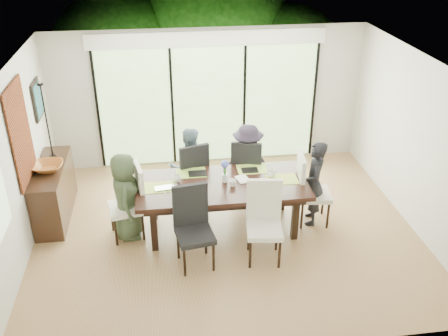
{
  "coord_description": "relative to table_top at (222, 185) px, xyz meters",
  "views": [
    {
      "loc": [
        -0.93,
        -6.58,
        4.64
      ],
      "look_at": [
        0.0,
        0.25,
        1.0
      ],
      "focal_mm": 40.0,
      "sensor_mm": 36.0,
      "label": 1
    }
  ],
  "objects": [
    {
      "name": "chair_near_left",
      "position": [
        -0.5,
        -0.87,
        -0.19
      ],
      "size": [
        0.58,
        0.58,
        1.21
      ],
      "primitive_type": null,
      "rotation": [
        0.0,
        0.0,
        0.16
      ],
      "color": "black",
      "rests_on": "floor"
    },
    {
      "name": "mullion_b",
      "position": [
        -0.64,
        2.39,
        0.41
      ],
      "size": [
        0.05,
        0.04,
        2.3
      ],
      "primitive_type": "cube",
      "color": "black",
      "rests_on": "wall_back"
    },
    {
      "name": "placemat_right",
      "position": [
        0.95,
        0.0,
        0.04
      ],
      "size": [
        0.49,
        0.35,
        0.01
      ],
      "primitive_type": "cube",
      "color": "#A3B841",
      "rests_on": "table_top"
    },
    {
      "name": "candlestick_pan",
      "position": [
        -2.7,
        1.11,
        1.39
      ],
      "size": [
        0.1,
        0.1,
        0.03
      ],
      "primitive_type": "cylinder",
      "color": "black",
      "rests_on": "sideboard"
    },
    {
      "name": "table_leg_br",
      "position": [
        1.08,
        0.43,
        -0.41
      ],
      "size": [
        0.1,
        0.1,
        0.76
      ],
      "primitive_type": "cube",
      "color": "black",
      "rests_on": "floor"
    },
    {
      "name": "laptop",
      "position": [
        -0.85,
        -0.1,
        0.05
      ],
      "size": [
        0.39,
        0.28,
        0.03
      ],
      "primitive_type": "imported",
      "rotation": [
        0.0,
        0.0,
        0.15
      ],
      "color": "silver",
      "rests_on": "table_top"
    },
    {
      "name": "table_leg_fl",
      "position": [
        -1.08,
        -0.43,
        -0.41
      ],
      "size": [
        0.1,
        0.1,
        0.76
      ],
      "primitive_type": "cube",
      "color": "black",
      "rests_on": "floor"
    },
    {
      "name": "art_canvas",
      "position": [
        -2.89,
        1.63,
        0.96
      ],
      "size": [
        0.01,
        0.45,
        0.55
      ],
      "primitive_type": "cube",
      "color": "#18454D",
      "rests_on": "wall_left"
    },
    {
      "name": "person_far_right",
      "position": [
        0.55,
        0.83,
        -0.08
      ],
      "size": [
        0.73,
        0.53,
        1.42
      ],
      "primitive_type": "imported",
      "rotation": [
        0.0,
        0.0,
        2.97
      ],
      "color": "#261F2F",
      "rests_on": "floor"
    },
    {
      "name": "deck",
      "position": [
        0.06,
        3.33,
        -0.84
      ],
      "size": [
        6.0,
        1.8,
        0.1
      ],
      "primitive_type": "cube",
      "color": "#503322",
      "rests_on": "ground"
    },
    {
      "name": "blinds_header",
      "position": [
        0.06,
        2.39,
        1.71
      ],
      "size": [
        4.4,
        0.06,
        0.28
      ],
      "primitive_type": "cube",
      "color": "white",
      "rests_on": "wall_back"
    },
    {
      "name": "foliage_left",
      "position": [
        -1.74,
        5.13,
        0.65
      ],
      "size": [
        3.2,
        3.2,
        3.2
      ],
      "primitive_type": "sphere",
      "color": "#14380F",
      "rests_on": "ground"
    },
    {
      "name": "table_leg_bl",
      "position": [
        -1.08,
        0.43,
        -0.41
      ],
      "size": [
        0.1,
        0.1,
        0.76
      ],
      "primitive_type": "cube",
      "color": "black",
      "rests_on": "floor"
    },
    {
      "name": "wall_right",
      "position": [
        3.07,
        -0.07,
        0.56
      ],
      "size": [
        0.02,
        5.0,
        2.7
      ],
      "primitive_type": "cube",
      "color": "white",
      "rests_on": "floor"
    },
    {
      "name": "art_frame",
      "position": [
        -2.91,
        1.63,
        0.96
      ],
      "size": [
        0.03,
        0.55,
        0.65
      ],
      "primitive_type": "cube",
      "color": "black",
      "rests_on": "wall_left"
    },
    {
      "name": "person_left_end",
      "position": [
        -1.48,
        0.0,
        -0.08
      ],
      "size": [
        0.43,
        0.67,
        1.42
      ],
      "primitive_type": "imported",
      "rotation": [
        0.0,
        0.0,
        1.56
      ],
      "color": "#394830",
      "rests_on": "floor"
    },
    {
      "name": "wall_front",
      "position": [
        0.06,
        -2.58,
        0.56
      ],
      "size": [
        6.0,
        0.02,
        2.7
      ],
      "primitive_type": "cube",
      "color": "white",
      "rests_on": "floor"
    },
    {
      "name": "chair_far_left",
      "position": [
        -0.45,
        0.85,
        -0.19
      ],
      "size": [
        0.64,
        0.64,
        1.21
      ],
      "primitive_type": null,
      "rotation": [
        0.0,
        0.0,
        3.46
      ],
      "color": "black",
      "rests_on": "floor"
    },
    {
      "name": "person_right_end",
      "position": [
        1.48,
        0.0,
        -0.08
      ],
      "size": [
        0.56,
        0.74,
        1.42
      ],
      "primitive_type": "imported",
      "rotation": [
        0.0,
        0.0,
        -1.8
      ],
      "color": "black",
      "rests_on": "floor"
    },
    {
      "name": "mullion_c",
      "position": [
        0.76,
        2.39,
        0.41
      ],
      "size": [
        0.05,
        0.04,
        2.3
      ],
      "primitive_type": "cube",
      "color": "black",
      "rests_on": "wall_back"
    },
    {
      "name": "table_leg_fr",
      "position": [
        1.08,
        -0.43,
        -0.41
      ],
      "size": [
        0.1,
        0.1,
        0.76
      ],
      "primitive_type": "cube",
      "color": "black",
      "rests_on": "floor"
    },
    {
      "name": "placemat_paper",
      "position": [
        -0.55,
        -0.3,
        0.04
      ],
      "size": [
        0.49,
        0.35,
        0.01
      ],
      "primitive_type": "cube",
      "color": "white",
      "rests_on": "table_top"
    },
    {
      "name": "foliage_mid",
      "position": [
        0.46,
        5.73,
        1.01
      ],
      "size": [
        4.0,
        4.0,
        4.0
      ],
      "primitive_type": "sphere",
      "color": "#14380F",
      "rests_on": "ground"
    },
    {
      "name": "hyacinth_blooms",
      "position": [
        0.05,
        0.05,
        0.34
      ],
      "size": [
        0.12,
        0.12,
        0.12
      ],
      "primitive_type": "sphere",
      "color": "#5160CC",
      "rests_on": "table_top"
    },
    {
      "name": "hyacinth_stems",
      "position": [
        0.05,
        0.05,
        0.23
      ],
      "size": [
        0.04,
        0.04,
        0.18
      ],
      "primitive_type": "cylinder",
      "color": "#337226",
      "rests_on": "table_top"
    },
    {
      "name": "glass_doors",
      "position": [
        0.06,
        2.4,
        0.41
      ],
      "size": [
        4.2,
        0.02,
        2.3
      ],
      "primitive_type": "cube",
      "color": "#598C3F",
      "rests_on": "wall_back"
    },
    {
      "name": "mullion_a",
      "position": [
        -2.04,
        2.39,
        0.41
      ],
      "size": [
        0.05,
        0.04,
        2.3
      ],
      "primitive_type": "cube",
      "color": "black",
      "rests_on": "wall_back"
    },
    {
      "name": "person_far_left",
      "position": [
        -0.45,
        0.83,
        -0.08
      ],
      "size": [
        0.7,
        0.47,
        1.42
      ],
      "primitive_type": "imported",
      "rotation": [
        0.0,
        0.0,
        3.23
      ],
      "color": "slate",
      "rests_on": "floor"
    },
    {
      "name": "floor",
      "position": [
        0.06,
        -0.07,
        -0.8
      ],
      "size": [
        6.0,
        5.0,
        0.01
      ],
      "primitive_type": "cube",
      "color": "brown",
      "rests_on": "ground"
    },
    {
      "name": "cup_a",
      "position": [
        -0.7,
        0.15,
        0.09
      ],
      "size": [
        0.15,
        0.15,
        0.11
      ],
      "primitive_type": "imported",
      "rotation": [
        0.0,
        0.0,
        0.12
      ],
      "color": "white",
      "rests_on": "table_top"
    },
    {
      "name": "placemat_left",
      "position": [
        -0.95,
        0.0,
        0.04
      ],
      "size": [
        0.49,
        0.35,
        0.01
      ],
      "primitive_type": "cube",
      "color": "#97B13F",
      "rests_on": "table_top"
    },
    {
      "name": "sideboard",
      "position": [
        -2.7,
        0.76,
        -0.34
      ],
      "size": [
        0.45,
        1.61,
        0.9
      ],
      "primitive_type": "cube",
      "color": "black",
      "rests_on": "floor"
    },
    {
      "name": "chair_right_end",
      "position": [
        1.5,
        0.0,
        -0.19
      ],
      "size": [
        0.56,
        0.56,
        1.21
      ],
      "primitive_type": null,
      "rotation": [
        0.0,
        0.0,
        1.45
      ],
      "color": "beige",
      "rests_on": "floor"
    },
    {
      "name": "placemat_far_r",
      "position": [
        0.55,
        0.4,
        0.04
      ],
      "size": [
        0.49,
        0.35,
        0.01
      ],
      "primitive_type": "cube",
      "color": "#9BC145",
      "rests_on": "table_top"
    },
    {
      "name": "wall_left",
      "position": [
        -2.95,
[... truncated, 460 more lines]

